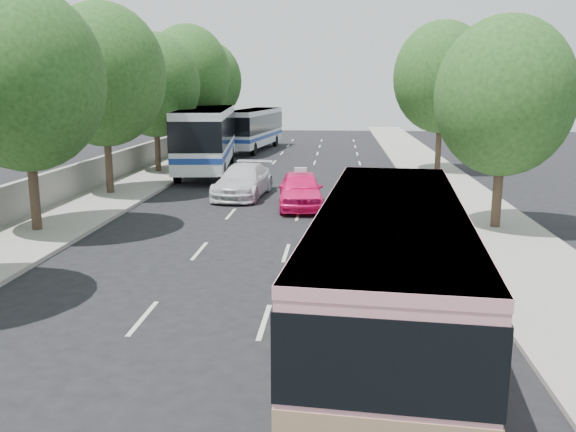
# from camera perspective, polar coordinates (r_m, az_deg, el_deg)

# --- Properties ---
(ground) EXTENTS (120.00, 120.00, 0.00)m
(ground) POSITION_cam_1_polar(r_m,az_deg,el_deg) (16.44, -4.88, -7.13)
(ground) COLOR black
(ground) RESTS_ON ground
(sidewalk_left) EXTENTS (4.00, 90.00, 0.15)m
(sidewalk_left) POSITION_cam_1_polar(r_m,az_deg,el_deg) (37.39, -12.73, 3.63)
(sidewalk_left) COLOR #9E998E
(sidewalk_left) RESTS_ON ground
(sidewalk_right) EXTENTS (4.00, 90.00, 0.12)m
(sidewalk_right) POSITION_cam_1_polar(r_m,az_deg,el_deg) (36.17, 13.97, 3.27)
(sidewalk_right) COLOR #9E998E
(sidewalk_right) RESTS_ON ground
(low_wall) EXTENTS (0.30, 90.00, 1.50)m
(low_wall) POSITION_cam_1_polar(r_m,az_deg,el_deg) (37.86, -15.40, 4.86)
(low_wall) COLOR #9E998E
(low_wall) RESTS_ON sidewalk_left
(tree_left_b) EXTENTS (5.70, 5.70, 8.88)m
(tree_left_b) POSITION_cam_1_polar(r_m,az_deg,el_deg) (23.95, -23.39, 12.14)
(tree_left_b) COLOR #38281E
(tree_left_b) RESTS_ON ground
(tree_left_c) EXTENTS (6.00, 6.00, 9.35)m
(tree_left_c) POSITION_cam_1_polar(r_m,az_deg,el_deg) (31.34, -16.83, 12.93)
(tree_left_c) COLOR #38281E
(tree_left_c) RESTS_ON ground
(tree_left_d) EXTENTS (5.52, 5.52, 8.60)m
(tree_left_d) POSITION_cam_1_polar(r_m,az_deg,el_deg) (38.88, -12.29, 12.19)
(tree_left_d) COLOR #38281E
(tree_left_d) RESTS_ON ground
(tree_left_e) EXTENTS (6.30, 6.30, 9.82)m
(tree_left_e) POSITION_cam_1_polar(r_m,az_deg,el_deg) (46.58, -9.31, 13.23)
(tree_left_e) COLOR #38281E
(tree_left_e) RESTS_ON ground
(tree_left_f) EXTENTS (5.88, 5.88, 9.16)m
(tree_left_f) POSITION_cam_1_polar(r_m,az_deg,el_deg) (54.42, -7.45, 12.65)
(tree_left_f) COLOR #38281E
(tree_left_f) RESTS_ON ground
(tree_right_near) EXTENTS (5.10, 5.10, 7.95)m
(tree_right_near) POSITION_cam_1_polar(r_m,az_deg,el_deg) (24.03, 19.84, 10.94)
(tree_right_near) COLOR #38281E
(tree_right_near) RESTS_ON ground
(tree_right_far) EXTENTS (6.00, 6.00, 9.35)m
(tree_right_far) POSITION_cam_1_polar(r_m,az_deg,el_deg) (39.77, 14.35, 12.79)
(tree_right_far) COLOR #38281E
(tree_right_far) RESTS_ON ground
(pink_bus) EXTENTS (3.51, 10.37, 3.25)m
(pink_bus) POSITION_cam_1_polar(r_m,az_deg,el_deg) (11.83, 9.55, -4.68)
(pink_bus) COLOR pink
(pink_bus) RESTS_ON ground
(pink_taxi) EXTENTS (2.34, 4.96, 1.64)m
(pink_taxi) POSITION_cam_1_polar(r_m,az_deg,el_deg) (27.41, 1.18, 2.48)
(pink_taxi) COLOR #FD1670
(pink_taxi) RESTS_ON ground
(white_pickup) EXTENTS (2.72, 5.63, 1.58)m
(white_pickup) POSITION_cam_1_polar(r_m,az_deg,el_deg) (30.22, -4.22, 3.31)
(white_pickup) COLOR silver
(white_pickup) RESTS_ON ground
(tour_coach_front) EXTENTS (4.43, 13.59, 3.99)m
(tour_coach_front) POSITION_cam_1_polar(r_m,az_deg,el_deg) (39.27, -7.61, 7.63)
(tour_coach_front) COLOR white
(tour_coach_front) RESTS_ON ground
(tour_coach_rear) EXTENTS (3.84, 11.65, 3.42)m
(tour_coach_rear) POSITION_cam_1_polar(r_m,az_deg,el_deg) (52.02, -3.26, 8.42)
(tour_coach_rear) COLOR silver
(tour_coach_rear) RESTS_ON ground
(taxi_roof_sign) EXTENTS (0.56, 0.23, 0.18)m
(taxi_roof_sign) POSITION_cam_1_polar(r_m,az_deg,el_deg) (27.27, 1.19, 4.37)
(taxi_roof_sign) COLOR silver
(taxi_roof_sign) RESTS_ON pink_taxi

